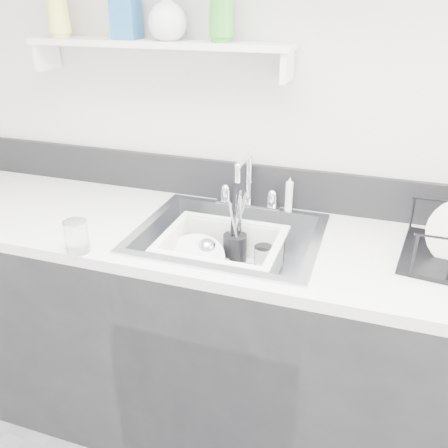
% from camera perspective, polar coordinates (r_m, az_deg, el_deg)
% --- Properties ---
extents(counter_run, '(3.20, 0.62, 0.92)m').
position_cam_1_polar(counter_run, '(1.92, 0.49, -13.50)').
color(counter_run, black).
rests_on(counter_run, ground).
extents(backsplash, '(3.20, 0.02, 0.16)m').
position_cam_1_polar(backsplash, '(1.90, 3.36, 4.88)').
color(backsplash, black).
rests_on(backsplash, counter_run).
extents(sink, '(0.64, 0.52, 0.20)m').
position_cam_1_polar(sink, '(1.71, 0.53, -3.84)').
color(sink, silver).
rests_on(sink, counter_run).
extents(faucet, '(0.26, 0.18, 0.23)m').
position_cam_1_polar(faucet, '(1.86, 2.90, 3.77)').
color(faucet, silver).
rests_on(faucet, counter_run).
extents(side_sprayer, '(0.03, 0.03, 0.14)m').
position_cam_1_polar(side_sprayer, '(1.83, 7.83, 3.53)').
color(side_sprayer, white).
rests_on(side_sprayer, counter_run).
extents(wall_shelf, '(1.00, 0.16, 0.12)m').
position_cam_1_polar(wall_shelf, '(1.84, -8.11, 20.46)').
color(wall_shelf, silver).
rests_on(wall_shelf, room_shell).
extents(wash_tub, '(0.46, 0.39, 0.16)m').
position_cam_1_polar(wash_tub, '(1.69, -0.28, -4.10)').
color(wash_tub, white).
rests_on(wash_tub, sink).
extents(plate_stack, '(0.26, 0.25, 0.10)m').
position_cam_1_polar(plate_stack, '(1.73, -3.17, -4.86)').
color(plate_stack, white).
rests_on(plate_stack, wash_tub).
extents(utensil_cup, '(0.09, 0.09, 0.29)m').
position_cam_1_polar(utensil_cup, '(1.77, 1.31, -2.69)').
color(utensil_cup, black).
rests_on(utensil_cup, wash_tub).
extents(ladle, '(0.24, 0.31, 0.09)m').
position_cam_1_polar(ladle, '(1.70, -1.61, -4.74)').
color(ladle, silver).
rests_on(ladle, wash_tub).
extents(tumbler_in_tub, '(0.08, 0.08, 0.10)m').
position_cam_1_polar(tumbler_in_tub, '(1.72, 4.76, -4.22)').
color(tumbler_in_tub, white).
rests_on(tumbler_in_tub, wash_tub).
extents(tumbler_counter, '(0.10, 0.10, 0.11)m').
position_cam_1_polar(tumbler_counter, '(1.60, -17.32, -1.46)').
color(tumbler_counter, white).
rests_on(tumbler_counter, counter_run).
extents(bowl_small, '(0.12, 0.12, 0.03)m').
position_cam_1_polar(bowl_small, '(1.65, 1.97, -6.93)').
color(bowl_small, white).
rests_on(bowl_small, wash_tub).
extents(soap_bottle_a, '(0.11, 0.11, 0.22)m').
position_cam_1_polar(soap_bottle_a, '(2.02, -19.43, 23.53)').
color(soap_bottle_a, '#E6E45B').
rests_on(soap_bottle_a, wall_shelf).
extents(soap_bottle_b, '(0.09, 0.09, 0.20)m').
position_cam_1_polar(soap_bottle_b, '(1.89, -11.76, 23.96)').
color(soap_bottle_b, '#2365A1').
rests_on(soap_bottle_b, wall_shelf).
extents(soap_bottle_c, '(0.16, 0.16, 0.17)m').
position_cam_1_polar(soap_bottle_c, '(1.80, -6.85, 23.82)').
color(soap_bottle_c, silver).
rests_on(soap_bottle_c, wall_shelf).
extents(soap_bottle_d, '(0.10, 0.10, 0.23)m').
position_cam_1_polar(soap_bottle_d, '(1.73, -0.30, 24.85)').
color(soap_bottle_d, green).
rests_on(soap_bottle_d, wall_shelf).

